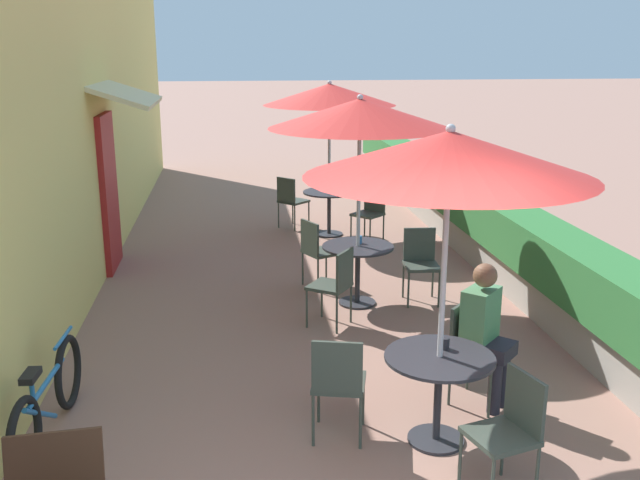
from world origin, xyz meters
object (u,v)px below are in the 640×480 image
cafe_chair_mid_back (421,259)px  cafe_chair_far_right (370,209)px  cafe_chair_near_back (510,425)px  coffee_cup_mid (359,240)px  coffee_cup_far (334,189)px  cafe_chair_far_left (291,198)px  patio_umbrella_near (449,155)px  cafe_chair_mid_left (317,248)px  patio_umbrella_mid (360,114)px  bicycle_leaning (48,401)px  cafe_chair_near_right (338,379)px  patio_table_far (329,202)px  cafe_chair_near_left (472,345)px  cafe_chair_mid_right (336,281)px  seated_patron_near_left (486,329)px  patio_table_near (439,378)px  coffee_cup_near (445,343)px  patio_table_mid (358,260)px  patio_umbrella_far (329,94)px

cafe_chair_mid_back → cafe_chair_far_right: size_ratio=1.00×
cafe_chair_near_back → coffee_cup_mid: 3.91m
cafe_chair_far_right → coffee_cup_far: cafe_chair_far_right is taller
cafe_chair_mid_back → cafe_chair_far_left: bearing=-67.3°
cafe_chair_far_right → cafe_chair_far_left: bearing=5.8°
patio_umbrella_near → cafe_chair_mid_left: patio_umbrella_near is taller
patio_umbrella_mid → bicycle_leaning: size_ratio=1.43×
cafe_chair_mid_back → coffee_cup_far: (-0.58, 3.10, 0.24)m
cafe_chair_near_right → cafe_chair_near_back: 1.32m
cafe_chair_mid_back → patio_table_far: size_ratio=1.04×
cafe_chair_near_left → cafe_chair_far_right: (0.14, 5.18, 0.00)m
bicycle_leaning → cafe_chair_near_right: bearing=-3.5°
cafe_chair_near_right → patio_table_far: size_ratio=1.04×
patio_umbrella_near → cafe_chair_mid_right: bearing=100.2°
cafe_chair_near_right → patio_table_far: (0.78, 6.17, 0.02)m
seated_patron_near_left → coffee_cup_mid: size_ratio=13.89×
cafe_chair_near_left → cafe_chair_mid_back: bearing=-141.3°
cafe_chair_near_right → coffee_cup_far: size_ratio=9.67×
patio_table_near → cafe_chair_near_left: 0.76m
patio_table_far → bicycle_leaning: size_ratio=0.49×
cafe_chair_near_back → patio_umbrella_mid: 4.17m
seated_patron_near_left → cafe_chair_near_back: (-0.26, -1.23, -0.17)m
cafe_chair_far_right → patio_table_far: bearing=5.8°
cafe_chair_near_left → cafe_chair_mid_right: size_ratio=1.00×
patio_table_near → seated_patron_near_left: (0.55, 0.52, 0.15)m
cafe_chair_far_left → cafe_chair_mid_right: bearing=-42.1°
coffee_cup_near → bicycle_leaning: 3.08m
patio_table_far → cafe_chair_far_right: 0.76m
coffee_cup_near → coffee_cup_far: size_ratio=1.00×
cafe_chair_far_left → cafe_chair_mid_back: bearing=-25.0°
patio_umbrella_near → bicycle_leaning: patio_umbrella_near is taller
patio_table_mid → coffee_cup_far: bearing=86.8°
cafe_chair_mid_back → cafe_chair_far_left: 3.87m
cafe_chair_near_back → coffee_cup_far: 6.92m
patio_table_near → patio_umbrella_far: bearing=89.7°
cafe_chair_mid_left → patio_table_far: size_ratio=1.04×
cafe_chair_near_left → coffee_cup_far: bearing=-132.6°
coffee_cup_mid → patio_table_far: (0.07, 3.09, -0.22)m
patio_umbrella_near → seated_patron_near_left: patio_umbrella_near is taller
cafe_chair_near_right → patio_table_mid: (0.68, 2.97, 0.02)m
patio_umbrella_mid → patio_table_near: bearing=-88.6°
bicycle_leaning → seated_patron_near_left: bearing=6.0°
seated_patron_near_left → cafe_chair_near_right: size_ratio=1.44×
cafe_chair_mid_right → coffee_cup_mid: cafe_chair_mid_right is taller
cafe_chair_mid_back → coffee_cup_mid: 0.77m
seated_patron_near_left → cafe_chair_mid_left: size_ratio=1.44×
cafe_chair_mid_back → patio_umbrella_far: 3.67m
coffee_cup_mid → patio_umbrella_near: bearing=-89.2°
patio_table_near → cafe_chair_mid_right: bearing=100.2°
patio_umbrella_mid → cafe_chair_mid_back: patio_umbrella_mid is taller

